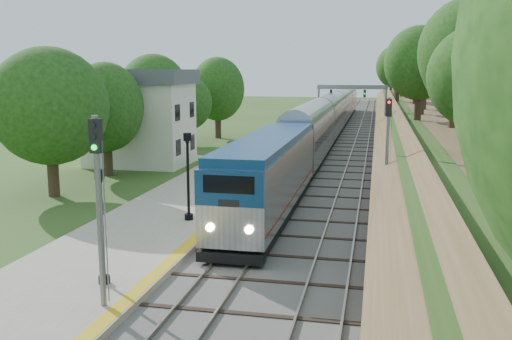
% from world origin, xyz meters
% --- Properties ---
extents(trackbed, '(9.50, 170.00, 0.28)m').
position_xyz_m(trackbed, '(2.00, 60.00, 0.07)').
color(trackbed, '#4C4944').
rests_on(trackbed, ground).
extents(platform, '(6.40, 68.00, 0.38)m').
position_xyz_m(platform, '(-5.20, 16.00, 0.19)').
color(platform, gray).
rests_on(platform, ground).
extents(yellow_stripe, '(0.55, 68.00, 0.01)m').
position_xyz_m(yellow_stripe, '(-2.35, 16.00, 0.39)').
color(yellow_stripe, gold).
rests_on(yellow_stripe, platform).
extents(embankment, '(10.64, 170.00, 11.70)m').
position_xyz_m(embankment, '(10.35, 60.00, 1.95)').
color(embankment, brown).
rests_on(embankment, ground).
extents(station_building, '(8.60, 6.60, 8.00)m').
position_xyz_m(station_building, '(-14.00, 30.00, 4.09)').
color(station_building, silver).
rests_on(station_building, ground).
extents(signal_gantry, '(8.40, 0.38, 6.20)m').
position_xyz_m(signal_gantry, '(2.47, 54.99, 4.82)').
color(signal_gantry, slate).
rests_on(signal_gantry, ground).
extents(trees_behind_platform, '(7.82, 53.32, 7.21)m').
position_xyz_m(trees_behind_platform, '(-11.17, 20.67, 4.53)').
color(trees_behind_platform, '#332316').
rests_on(trees_behind_platform, ground).
extents(train, '(2.84, 94.52, 4.17)m').
position_xyz_m(train, '(0.00, 52.46, 2.16)').
color(train, black).
rests_on(train, trackbed).
extents(lamppost_mid, '(0.41, 0.41, 4.16)m').
position_xyz_m(lamppost_mid, '(-3.78, 2.95, 2.24)').
color(lamppost_mid, black).
rests_on(lamppost_mid, platform).
extents(lamppost_far, '(0.44, 0.44, 4.45)m').
position_xyz_m(lamppost_far, '(-3.67, 12.02, 2.37)').
color(lamppost_far, black).
rests_on(lamppost_far, platform).
extents(signal_platform, '(0.36, 0.29, 6.16)m').
position_xyz_m(signal_platform, '(-2.90, 1.15, 4.16)').
color(signal_platform, slate).
rests_on(signal_platform, platform).
extents(signal_farside, '(0.34, 0.27, 6.26)m').
position_xyz_m(signal_farside, '(6.20, 18.91, 3.95)').
color(signal_farside, slate).
rests_on(signal_farside, ground).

